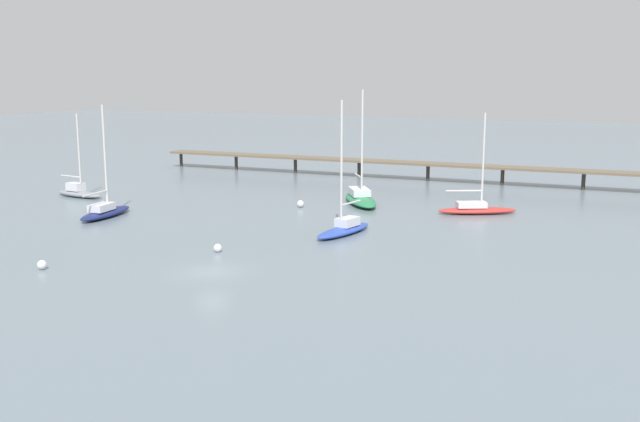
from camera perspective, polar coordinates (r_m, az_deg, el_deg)
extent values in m
plane|color=slate|center=(54.55, -8.60, -4.78)|extent=(400.00, 400.00, 0.00)
cube|color=brown|center=(101.43, 8.58, 3.72)|extent=(84.06, 7.12, 0.30)
cylinder|color=#38332D|center=(118.79, -10.96, 4.02)|extent=(0.50, 0.50, 2.24)
cylinder|color=#38332D|center=(113.35, -6.66, 3.84)|extent=(0.50, 0.50, 2.24)
cylinder|color=#38332D|center=(108.60, -1.96, 3.61)|extent=(0.50, 0.50, 2.24)
cylinder|color=#38332D|center=(104.65, 3.12, 3.33)|extent=(0.50, 0.50, 2.24)
cylinder|color=#38332D|center=(101.59, 8.56, 3.01)|extent=(0.50, 0.50, 2.24)
cylinder|color=#38332D|center=(99.49, 14.27, 2.64)|extent=(0.50, 0.50, 2.24)
cylinder|color=#38332D|center=(98.41, 20.17, 2.23)|extent=(0.50, 0.50, 2.24)
ellipsoid|color=red|center=(78.17, 12.37, 0.04)|extent=(8.39, 6.03, 0.69)
cube|color=silver|center=(77.87, 11.91, 0.50)|extent=(3.45, 2.84, 0.61)
cylinder|color=silver|center=(77.51, 12.82, 3.92)|extent=(0.22, 0.22, 9.98)
cylinder|color=silver|center=(77.41, 11.34, 1.58)|extent=(3.48, 2.08, 0.18)
ellipsoid|color=#2D4CB7|center=(66.46, 1.88, -1.57)|extent=(3.34, 8.17, 0.70)
cube|color=silver|center=(66.82, 2.18, -0.85)|extent=(1.79, 2.50, 0.81)
cylinder|color=silver|center=(65.11, 1.71, 3.68)|extent=(0.22, 0.22, 11.63)
cylinder|color=silver|center=(66.95, 2.45, 0.65)|extent=(0.70, 3.13, 0.17)
ellipsoid|color=gray|center=(91.81, -18.54, 1.30)|extent=(7.41, 2.68, 0.76)
cube|color=silver|center=(92.13, -18.81, 1.85)|extent=(2.19, 1.59, 0.95)
cylinder|color=silver|center=(90.90, -18.58, 4.41)|extent=(0.21, 0.21, 9.30)
cylinder|color=silver|center=(92.57, -19.17, 2.62)|extent=(3.47, 0.49, 0.17)
ellipsoid|color=#287F4C|center=(82.55, 3.24, 0.89)|extent=(8.06, 9.83, 0.89)
cube|color=silver|center=(83.18, 3.13, 1.55)|extent=(3.73, 4.13, 0.80)
cylinder|color=silver|center=(81.22, 3.36, 5.34)|extent=(0.24, 0.24, 12.08)
cylinder|color=silver|center=(83.45, 3.06, 2.82)|extent=(2.27, 3.15, 0.19)
ellipsoid|color=navy|center=(77.91, -16.64, -0.17)|extent=(3.39, 8.33, 0.78)
cube|color=silver|center=(77.25, -16.94, 0.29)|extent=(1.96, 3.01, 0.72)
cylinder|color=silver|center=(77.41, -16.70, 4.09)|extent=(0.22, 0.22, 10.78)
cylinder|color=silver|center=(76.23, -17.40, 1.34)|extent=(0.74, 3.99, 0.17)
sphere|color=silver|center=(58.38, -21.19, -4.00)|extent=(0.73, 0.73, 0.73)
sphere|color=silver|center=(80.16, -1.56, 0.58)|extent=(0.79, 0.79, 0.79)
sphere|color=silver|center=(60.36, -8.12, -2.92)|extent=(0.71, 0.71, 0.71)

